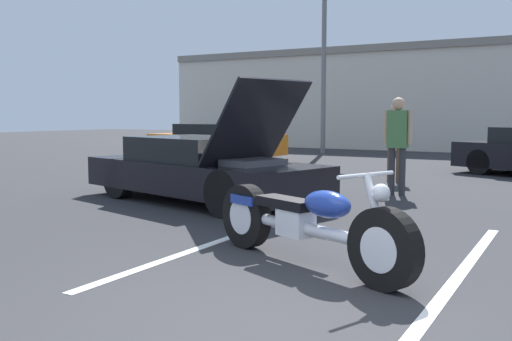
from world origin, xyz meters
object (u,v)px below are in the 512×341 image
(light_pole, at_px, (326,38))
(spectator_near_motorcycle, at_px, (398,137))
(parked_car_left_row, at_px, (216,142))
(spectator_by_show_car, at_px, (395,135))
(motorcycle, at_px, (305,224))
(show_car_hood_open, at_px, (202,169))

(light_pole, height_order, spectator_near_motorcycle, light_pole)
(parked_car_left_row, height_order, spectator_near_motorcycle, spectator_near_motorcycle)
(parked_car_left_row, relative_size, spectator_by_show_car, 2.49)
(light_pole, relative_size, motorcycle, 3.12)
(light_pole, height_order, motorcycle, light_pole)
(motorcycle, bearing_deg, spectator_by_show_car, 122.26)
(motorcycle, height_order, spectator_near_motorcycle, spectator_near_motorcycle)
(motorcycle, relative_size, show_car_hood_open, 0.53)
(light_pole, bearing_deg, show_car_hood_open, -76.53)
(spectator_near_motorcycle, relative_size, spectator_by_show_car, 1.04)
(motorcycle, height_order, show_car_hood_open, show_car_hood_open)
(light_pole, xyz_separation_m, parked_car_left_row, (-1.90, -4.69, -3.79))
(show_car_hood_open, bearing_deg, motorcycle, -26.78)
(motorcycle, xyz_separation_m, parked_car_left_row, (-8.15, 10.58, 0.17))
(show_car_hood_open, bearing_deg, light_pole, 118.03)
(light_pole, height_order, spectator_by_show_car, light_pole)
(spectator_by_show_car, bearing_deg, motorcycle, -80.39)
(parked_car_left_row, bearing_deg, spectator_near_motorcycle, -33.53)
(light_pole, xyz_separation_m, spectator_near_motorcycle, (5.62, -9.83, -3.29))
(show_car_hood_open, height_order, spectator_by_show_car, show_car_hood_open)
(spectator_near_motorcycle, bearing_deg, show_car_hood_open, -136.09)
(show_car_hood_open, relative_size, parked_car_left_row, 1.11)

